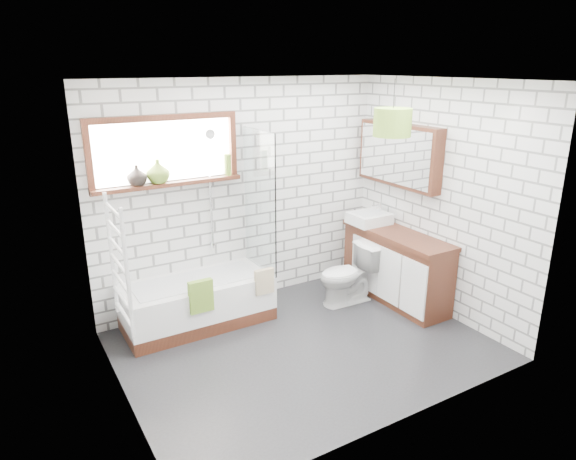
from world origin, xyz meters
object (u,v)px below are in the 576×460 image
bathtub (198,302)px  vanity (396,266)px  toilet (348,275)px  pendant (392,122)px  basin (369,218)px

bathtub → vanity: size_ratio=1.07×
toilet → pendant: size_ratio=1.90×
bathtub → toilet: toilet is taller
vanity → basin: size_ratio=3.25×
bathtub → vanity: 2.28m
vanity → toilet: size_ratio=2.08×
bathtub → pendant: 2.68m
vanity → basin: 0.65m
basin → toilet: 0.75m
vanity → toilet: bearing=158.5°
basin → toilet: (-0.47, -0.24, -0.54)m
vanity → toilet: 0.57m
vanity → pendant: size_ratio=3.96×
basin → toilet: basin is taller
toilet → pendant: 1.84m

